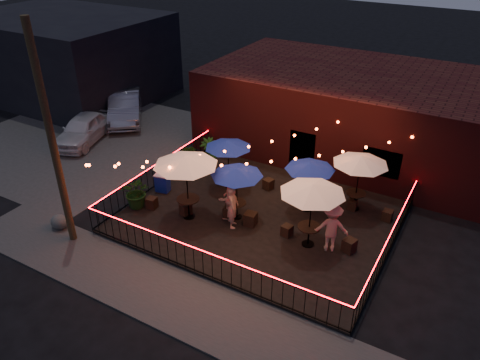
{
  "coord_description": "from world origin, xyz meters",
  "views": [
    {
      "loc": [
        6.91,
        -11.64,
        10.58
      ],
      "look_at": [
        -1.36,
        2.8,
        1.0
      ],
      "focal_mm": 35.0,
      "sensor_mm": 36.0,
      "label": 1
    }
  ],
  "objects_px": {
    "cafe_table_0": "(186,161)",
    "cafe_table_3": "(310,166)",
    "boulder": "(59,222)",
    "cafe_table_1": "(228,145)",
    "cafe_table_4": "(313,190)",
    "cafe_table_5": "(361,161)",
    "cafe_table_2": "(237,172)",
    "utility_pole": "(52,142)",
    "cooler": "(162,183)"
  },
  "relations": [
    {
      "from": "cafe_table_1",
      "to": "cooler",
      "type": "bearing_deg",
      "value": -141.76
    },
    {
      "from": "cafe_table_5",
      "to": "boulder",
      "type": "distance_m",
      "value": 11.73
    },
    {
      "from": "cafe_table_0",
      "to": "cafe_table_1",
      "type": "xyz_separation_m",
      "value": [
        0.13,
        2.81,
        -0.47
      ]
    },
    {
      "from": "cafe_table_1",
      "to": "cafe_table_4",
      "type": "distance_m",
      "value": 5.09
    },
    {
      "from": "boulder",
      "to": "utility_pole",
      "type": "bearing_deg",
      "value": -14.13
    },
    {
      "from": "utility_pole",
      "to": "cafe_table_5",
      "type": "xyz_separation_m",
      "value": [
        8.45,
        6.97,
        -1.67
      ]
    },
    {
      "from": "cafe_table_0",
      "to": "cafe_table_5",
      "type": "relative_size",
      "value": 1.13
    },
    {
      "from": "utility_pole",
      "to": "cafe_table_4",
      "type": "distance_m",
      "value": 8.79
    },
    {
      "from": "cafe_table_2",
      "to": "cafe_table_3",
      "type": "distance_m",
      "value": 2.86
    },
    {
      "from": "utility_pole",
      "to": "cooler",
      "type": "distance_m",
      "value": 5.53
    },
    {
      "from": "cafe_table_4",
      "to": "boulder",
      "type": "xyz_separation_m",
      "value": [
        -8.69,
        -3.62,
        -2.14
      ]
    },
    {
      "from": "cafe_table_0",
      "to": "cafe_table_3",
      "type": "relative_size",
      "value": 1.07
    },
    {
      "from": "cafe_table_5",
      "to": "cafe_table_0",
      "type": "bearing_deg",
      "value": -145.19
    },
    {
      "from": "cafe_table_1",
      "to": "cafe_table_0",
      "type": "bearing_deg",
      "value": -92.66
    },
    {
      "from": "cafe_table_1",
      "to": "cafe_table_2",
      "type": "bearing_deg",
      "value": -51.38
    },
    {
      "from": "cafe_table_2",
      "to": "utility_pole",
      "type": "bearing_deg",
      "value": -138.73
    },
    {
      "from": "cafe_table_2",
      "to": "cooler",
      "type": "bearing_deg",
      "value": 177.78
    },
    {
      "from": "cafe_table_3",
      "to": "cafe_table_4",
      "type": "xyz_separation_m",
      "value": [
        0.93,
        -2.09,
        0.33
      ]
    },
    {
      "from": "cooler",
      "to": "cafe_table_1",
      "type": "bearing_deg",
      "value": 26.92
    },
    {
      "from": "cooler",
      "to": "cafe_table_4",
      "type": "bearing_deg",
      "value": -14.42
    },
    {
      "from": "cafe_table_0",
      "to": "cafe_table_5",
      "type": "height_order",
      "value": "cafe_table_0"
    },
    {
      "from": "cafe_table_1",
      "to": "cafe_table_5",
      "type": "bearing_deg",
      "value": 10.44
    },
    {
      "from": "cafe_table_1",
      "to": "cafe_table_5",
      "type": "height_order",
      "value": "cafe_table_5"
    },
    {
      "from": "utility_pole",
      "to": "cafe_table_1",
      "type": "bearing_deg",
      "value": 62.39
    },
    {
      "from": "cafe_table_0",
      "to": "cafe_table_5",
      "type": "bearing_deg",
      "value": 34.81
    },
    {
      "from": "cafe_table_3",
      "to": "boulder",
      "type": "distance_m",
      "value": 9.81
    },
    {
      "from": "cafe_table_3",
      "to": "boulder",
      "type": "xyz_separation_m",
      "value": [
        -7.76,
        -5.71,
        -1.81
      ]
    },
    {
      "from": "cafe_table_0",
      "to": "cafe_table_3",
      "type": "xyz_separation_m",
      "value": [
        3.82,
        2.77,
        -0.49
      ]
    },
    {
      "from": "cafe_table_5",
      "to": "cooler",
      "type": "distance_m",
      "value": 8.23
    },
    {
      "from": "cafe_table_1",
      "to": "cafe_table_3",
      "type": "relative_size",
      "value": 0.86
    },
    {
      "from": "cafe_table_3",
      "to": "cafe_table_0",
      "type": "bearing_deg",
      "value": -144.07
    },
    {
      "from": "cafe_table_3",
      "to": "cafe_table_2",
      "type": "bearing_deg",
      "value": -139.29
    },
    {
      "from": "cafe_table_4",
      "to": "cafe_table_5",
      "type": "xyz_separation_m",
      "value": [
        0.71,
        3.11,
        -0.13
      ]
    },
    {
      "from": "cooler",
      "to": "boulder",
      "type": "bearing_deg",
      "value": -126.06
    },
    {
      "from": "cafe_table_1",
      "to": "boulder",
      "type": "xyz_separation_m",
      "value": [
        -4.07,
        -5.75,
        -1.83
      ]
    },
    {
      "from": "utility_pole",
      "to": "boulder",
      "type": "bearing_deg",
      "value": 165.87
    },
    {
      "from": "cafe_table_4",
      "to": "boulder",
      "type": "bearing_deg",
      "value": -157.36
    },
    {
      "from": "utility_pole",
      "to": "cafe_table_5",
      "type": "height_order",
      "value": "utility_pole"
    },
    {
      "from": "cafe_table_2",
      "to": "cafe_table_4",
      "type": "relative_size",
      "value": 1.02
    },
    {
      "from": "cafe_table_0",
      "to": "cafe_table_5",
      "type": "xyz_separation_m",
      "value": [
        5.45,
        3.79,
        -0.28
      ]
    },
    {
      "from": "cafe_table_0",
      "to": "cooler",
      "type": "height_order",
      "value": "cafe_table_0"
    },
    {
      "from": "utility_pole",
      "to": "boulder",
      "type": "relative_size",
      "value": 10.02
    },
    {
      "from": "cafe_table_1",
      "to": "cafe_table_4",
      "type": "relative_size",
      "value": 0.86
    },
    {
      "from": "cafe_table_3",
      "to": "cafe_table_5",
      "type": "bearing_deg",
      "value": 32.08
    },
    {
      "from": "utility_pole",
      "to": "cafe_table_5",
      "type": "relative_size",
      "value": 3.36
    },
    {
      "from": "cafe_table_4",
      "to": "boulder",
      "type": "distance_m",
      "value": 9.65
    },
    {
      "from": "cafe_table_0",
      "to": "cafe_table_2",
      "type": "relative_size",
      "value": 1.05
    },
    {
      "from": "cafe_table_0",
      "to": "cafe_table_2",
      "type": "height_order",
      "value": "cafe_table_0"
    },
    {
      "from": "cafe_table_3",
      "to": "boulder",
      "type": "relative_size",
      "value": 3.15
    },
    {
      "from": "cafe_table_2",
      "to": "cafe_table_3",
      "type": "height_order",
      "value": "cafe_table_2"
    }
  ]
}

